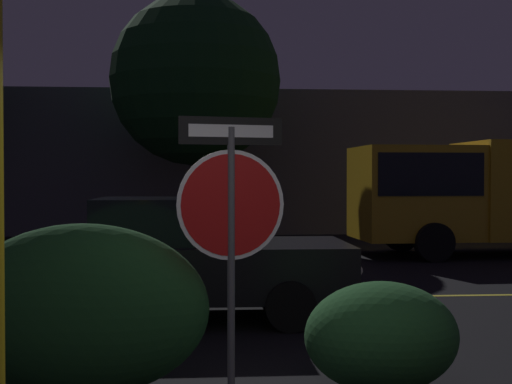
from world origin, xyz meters
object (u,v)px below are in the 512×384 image
object	(u,v)px
hedge_bush_2	(82,311)
hedge_bush_3	(381,337)
delivery_truck	(495,190)
tree_1	(195,80)
stop_sign	(231,205)
passing_car_2	(175,260)

from	to	relation	value
hedge_bush_2	hedge_bush_3	size ratio (longest dim) A/B	1.59
delivery_truck	tree_1	bearing A→B (deg)	60.50
hedge_bush_2	hedge_bush_3	bearing A→B (deg)	-0.55
hedge_bush_2	delivery_truck	xyz separation A→B (m)	(7.77, 10.10, 0.80)
stop_sign	passing_car_2	size ratio (longest dim) A/B	0.51
hedge_bush_3	passing_car_2	world-z (taller)	passing_car_2
stop_sign	tree_1	size ratio (longest dim) A/B	0.34
tree_1	hedge_bush_3	bearing A→B (deg)	-83.06
passing_car_2	delivery_truck	bearing A→B (deg)	134.07
hedge_bush_2	passing_car_2	world-z (taller)	passing_car_2
delivery_truck	passing_car_2	bearing A→B (deg)	131.91
passing_car_2	delivery_truck	distance (m)	9.93
hedge_bush_2	stop_sign	bearing A→B (deg)	-12.29
hedge_bush_2	hedge_bush_3	world-z (taller)	hedge_bush_2
hedge_bush_2	delivery_truck	size ratio (longest dim) A/B	0.30
stop_sign	tree_1	bearing A→B (deg)	79.46
hedge_bush_3	tree_1	size ratio (longest dim) A/B	0.19
stop_sign	tree_1	xyz separation A→B (m)	(-0.39, 13.97, 2.87)
hedge_bush_3	passing_car_2	size ratio (longest dim) A/B	0.29
stop_sign	passing_car_2	bearing A→B (deg)	87.24
hedge_bush_2	hedge_bush_3	distance (m)	2.51
delivery_truck	hedge_bush_2	bearing A→B (deg)	140.38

